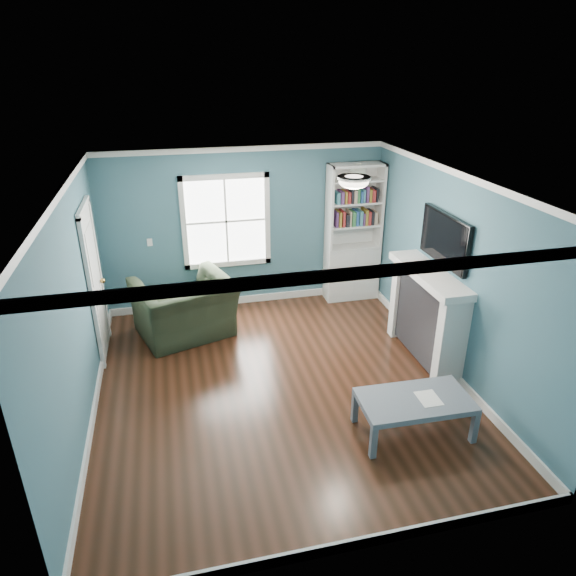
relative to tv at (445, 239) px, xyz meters
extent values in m
plane|color=black|center=(-2.20, -0.20, -1.72)|extent=(5.00, 5.00, 0.00)
plane|color=#396372|center=(-2.20, 2.30, -0.43)|extent=(4.50, 0.00, 4.50)
plane|color=#396372|center=(-2.20, -2.70, -0.43)|extent=(4.50, 0.00, 4.50)
plane|color=#396372|center=(-4.45, -0.20, -0.43)|extent=(0.00, 5.00, 5.00)
plane|color=#396372|center=(0.05, -0.20, -0.43)|extent=(0.00, 5.00, 5.00)
plane|color=white|center=(-2.20, -0.20, 0.88)|extent=(5.00, 5.00, 0.00)
cube|color=white|center=(-2.20, 2.28, -1.66)|extent=(4.50, 0.03, 0.12)
cube|color=white|center=(-2.20, -2.69, -1.66)|extent=(4.50, 0.03, 0.12)
cube|color=white|center=(-4.44, -0.20, -1.66)|extent=(0.03, 5.00, 0.12)
cube|color=white|center=(0.03, -0.20, -1.66)|extent=(0.03, 5.00, 0.12)
cube|color=white|center=(-2.20, 2.28, 0.84)|extent=(4.50, 0.04, 0.08)
cube|color=white|center=(-2.20, -2.68, 0.84)|extent=(4.50, 0.04, 0.08)
cube|color=white|center=(-4.43, -0.20, 0.84)|extent=(0.04, 5.00, 0.08)
cube|color=white|center=(0.03, -0.20, 0.84)|extent=(0.04, 5.00, 0.08)
cube|color=white|center=(-2.50, 2.29, -0.27)|extent=(1.24, 0.01, 1.34)
cube|color=white|center=(-3.16, 2.28, -0.27)|extent=(0.08, 0.06, 1.50)
cube|color=white|center=(-1.84, 2.28, -0.27)|extent=(0.08, 0.06, 1.50)
cube|color=white|center=(-2.50, 2.28, -0.98)|extent=(1.40, 0.06, 0.08)
cube|color=white|center=(-2.50, 2.28, 0.44)|extent=(1.40, 0.06, 0.08)
cube|color=white|center=(-2.50, 2.28, -0.27)|extent=(1.24, 0.03, 0.03)
cube|color=white|center=(-2.50, 2.28, -0.27)|extent=(0.03, 0.03, 1.34)
cube|color=silver|center=(-0.43, 2.10, -1.27)|extent=(0.90, 0.35, 0.90)
cube|color=silver|center=(-0.86, 2.10, -0.12)|extent=(0.04, 0.35, 1.40)
cube|color=silver|center=(0.00, 2.10, -0.12)|extent=(0.04, 0.35, 1.40)
cube|color=silver|center=(-0.43, 2.26, -0.12)|extent=(0.90, 0.02, 1.40)
cube|color=silver|center=(-0.43, 2.10, 0.55)|extent=(0.90, 0.35, 0.04)
cube|color=silver|center=(-0.43, 2.10, -0.80)|extent=(0.84, 0.33, 0.03)
cube|color=silver|center=(-0.43, 2.10, -0.42)|extent=(0.84, 0.33, 0.03)
cube|color=silver|center=(-0.43, 2.10, -0.04)|extent=(0.84, 0.33, 0.03)
cube|color=silver|center=(-0.43, 2.10, 0.32)|extent=(0.84, 0.33, 0.03)
cube|color=#593366|center=(-0.43, 2.08, -0.30)|extent=(0.70, 0.25, 0.22)
cube|color=olive|center=(-0.43, 2.08, 0.08)|extent=(0.70, 0.25, 0.22)
cylinder|color=beige|center=(-0.43, 2.05, 0.46)|extent=(0.26, 0.06, 0.26)
cube|color=black|center=(-0.11, 0.00, -1.12)|extent=(0.30, 1.20, 1.10)
cube|color=black|center=(-0.13, 0.00, -1.32)|extent=(0.22, 0.65, 0.70)
cube|color=silver|center=(-0.13, -0.67, -1.12)|extent=(0.36, 0.16, 1.20)
cube|color=silver|center=(-0.13, 0.67, -1.12)|extent=(0.36, 0.16, 1.20)
cube|color=silver|center=(-0.15, 0.00, -0.47)|extent=(0.44, 1.58, 0.10)
cube|color=black|center=(0.00, 0.00, 0.00)|extent=(0.06, 1.10, 0.65)
cube|color=silver|center=(-4.43, 1.20, -0.70)|extent=(0.04, 0.80, 2.05)
cube|color=white|center=(-4.42, 0.75, -0.70)|extent=(0.05, 0.08, 2.13)
cube|color=white|center=(-4.42, 1.65, -0.70)|extent=(0.05, 0.08, 2.13)
cube|color=white|center=(-4.42, 1.20, 0.36)|extent=(0.05, 0.98, 0.08)
sphere|color=#BF8C3F|center=(-4.37, 1.50, -0.77)|extent=(0.07, 0.07, 0.07)
ellipsoid|color=white|center=(-1.30, -0.10, 0.82)|extent=(0.34, 0.34, 0.15)
cylinder|color=white|center=(-1.30, -0.10, 0.86)|extent=(0.38, 0.38, 0.03)
cube|color=white|center=(-3.70, 2.28, -0.52)|extent=(0.08, 0.01, 0.12)
imported|color=black|center=(-3.27, 1.40, -1.14)|extent=(1.54, 1.24, 1.17)
cube|color=#545B65|center=(-1.53, -1.68, -1.54)|extent=(0.07, 0.07, 0.38)
cube|color=#545B65|center=(-0.39, -1.72, -1.54)|extent=(0.07, 0.07, 0.38)
cube|color=#545B65|center=(-1.51, -1.09, -1.54)|extent=(0.07, 0.07, 0.38)
cube|color=#545B65|center=(-0.37, -1.12, -1.54)|extent=(0.07, 0.07, 0.38)
cube|color=slate|center=(-0.95, -1.40, -1.32)|extent=(1.23, 0.70, 0.07)
cube|color=white|center=(-0.81, -1.44, -1.28)|extent=(0.23, 0.29, 0.00)
camera|label=1|loc=(-3.36, -5.53, 2.11)|focal=32.00mm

